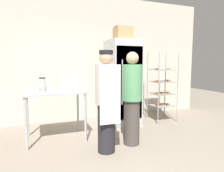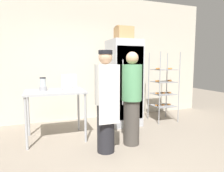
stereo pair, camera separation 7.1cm
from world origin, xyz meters
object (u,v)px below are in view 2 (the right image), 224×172
Objects in this scene: baking_rack at (163,87)px; donut_box at (70,88)px; cardboard_storage_box at (124,33)px; person_baker at (106,100)px; person_customer at (132,98)px; refrigerator at (124,83)px; blender_pitcher at (43,85)px.

donut_box is (-2.28, -0.36, 0.13)m from baking_rack.
donut_box is 1.73m from cardboard_storage_box.
cardboard_storage_box is at bearing 56.32° from person_baker.
person_customer is (-1.34, -1.04, -0.01)m from baking_rack.
cardboard_storage_box is 0.23× the size of person_customer.
baking_rack is 1.04× the size of person_baker.
refrigerator is 1.21m from person_customer.
donut_box is at bearing 144.18° from person_customer.
baking_rack is at bearing 32.46° from person_baker.
cardboard_storage_box reaches higher than baking_rack.
baking_rack is 6.80× the size of blender_pitcher.
blender_pitcher is 0.15× the size of person_baker.
refrigerator is 1.02m from baking_rack.
baking_rack reaches higher than person_baker.
person_baker is (0.43, -0.81, -0.12)m from donut_box.
refrigerator is at bearing 63.78° from cardboard_storage_box.
blender_pitcher is 0.68× the size of cardboard_storage_box.
cardboard_storage_box is 1.93m from person_baker.
person_customer is (-0.34, -1.16, -0.15)m from refrigerator.
blender_pitcher is 0.15× the size of person_customer.
baking_rack is at bearing -3.68° from cardboard_storage_box.
refrigerator is 1.20× the size of person_customer.
refrigerator is 1.37m from donut_box.
person_customer reaches higher than blender_pitcher.
refrigerator is 1.10m from cardboard_storage_box.
cardboard_storage_box reaches higher than donut_box.
cardboard_storage_box is 1.70m from person_customer.
person_baker is at bearing -62.30° from donut_box.
person_baker is at bearing -45.15° from blender_pitcher.
refrigerator is 6.61× the size of donut_box.
person_customer is at bearing -35.82° from donut_box.
refrigerator reaches higher than person_baker.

